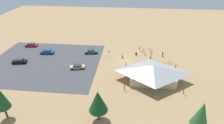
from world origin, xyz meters
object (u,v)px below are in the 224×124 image
bicycle_teal_mid_cluster (160,65)px  pine_far_east (0,97)px  bicycle_green_yard_front (144,50)px  car_green_back_corner (91,51)px  lot_sign (109,53)px  bicycle_yellow_by_bin (151,52)px  bicycle_orange_yard_right (145,55)px  pine_far_west (98,101)px  car_blue_inner_stall (47,52)px  car_black_by_curb (19,61)px  bicycle_blue_lone_west (142,52)px  bicycle_black_yard_center (150,49)px  bicycle_red_back_row (151,54)px  visitor_by_pavilion (122,56)px  bicycle_blue_edge_south (139,48)px  pine_mideast (201,114)px  bicycle_teal_front_row (164,64)px  car_tan_end_stall (77,66)px  bicycle_purple_lone_east (158,62)px  trash_bin (136,54)px  bike_pavilion (152,72)px  bicycle_silver_near_porch (170,67)px  visitor_at_bikes (151,56)px  bicycle_white_trailside (170,62)px  visitor_near_lot (163,54)px  car_red_near_entry (31,45)px

bicycle_teal_mid_cluster → pine_far_east: bearing=35.7°
bicycle_teal_mid_cluster → bicycle_green_yard_front: bearing=-67.7°
bicycle_green_yard_front → car_green_back_corner: car_green_back_corner is taller
lot_sign → bicycle_yellow_by_bin: lot_sign is taller
bicycle_orange_yard_right → pine_far_west: bearing=69.9°
bicycle_green_yard_front → bicycle_yellow_by_bin: bearing=153.4°
car_blue_inner_stall → car_black_by_curb: (6.02, 7.62, 0.02)m
bicycle_blue_lone_west → bicycle_black_yard_center: size_ratio=0.76×
bicycle_red_back_row → visitor_by_pavilion: 10.47m
bicycle_blue_edge_south → bicycle_yellow_by_bin: bearing=148.6°
bicycle_red_back_row → pine_mideast: bearing=99.3°
pine_far_east → bicycle_teal_front_row: (-36.24, -26.47, -5.29)m
bicycle_blue_lone_west → car_tan_end_stall: bearing=32.3°
lot_sign → bicycle_blue_lone_west: lot_sign is taller
bicycle_purple_lone_east → pine_far_west: bearing=59.2°
trash_bin → bicycle_purple_lone_east: (-7.11, 5.46, -0.09)m
pine_far_west → car_tan_end_stall: bearing=-63.4°
pine_far_west → visitor_by_pavilion: (-3.48, -28.26, -4.12)m
bicycle_green_yard_front → bicycle_orange_yard_right: (-0.23, 4.03, 0.02)m
bicycle_teal_mid_cluster → car_tan_end_stall: (25.60, 3.81, 0.30)m
bicycle_red_back_row → car_tan_end_stall: (23.41, 11.53, 0.31)m
bike_pavilion → bicycle_blue_edge_south: 20.64m
bicycle_black_yard_center → bicycle_blue_lone_west: bearing=43.9°
bicycle_blue_lone_west → car_black_by_curb: bearing=16.1°
pine_mideast → bicycle_teal_mid_cluster: (3.22, -25.47, -4.82)m
pine_far_west → bicycle_orange_yard_right: (-11.30, -30.83, -4.67)m
bicycle_silver_near_porch → bicycle_purple_lone_east: (3.32, -2.53, -0.04)m
bicycle_black_yard_center → visitor_at_bikes: size_ratio=0.92×
bicycle_teal_front_row → bicycle_blue_lone_west: 10.12m
bicycle_white_trailside → bicycle_teal_mid_cluster: 4.21m
car_green_back_corner → visitor_by_pavilion: bearing=167.8°
bicycle_purple_lone_east → visitor_at_bikes: (2.28, -2.94, 0.59)m
pine_far_east → car_black_by_curb: size_ratio=1.80×
car_black_by_curb → visitor_near_lot: size_ratio=2.68×
bike_pavilion → bicycle_green_yard_front: size_ratio=8.76×
pine_far_east → bicycle_teal_mid_cluster: size_ratio=5.32×
bicycle_black_yard_center → bicycle_white_trailside: (-5.68, 9.41, 0.02)m
bicycle_yellow_by_bin → car_green_back_corner: size_ratio=0.31×
bike_pavilion → bicycle_blue_edge_south: bearing=-82.3°
bicycle_black_yard_center → bicycle_yellow_by_bin: size_ratio=1.09×
pine_mideast → bicycle_yellow_by_bin: size_ratio=5.18×
trash_bin → bicycle_silver_near_porch: bearing=142.5°
visitor_by_pavilion → pine_far_west: bearing=83.0°
bicycle_blue_lone_west → bicycle_teal_mid_cluster: size_ratio=0.79×
bicycle_yellow_by_bin → bicycle_blue_edge_south: 5.01m
bicycle_green_yard_front → car_red_near_entry: car_red_near_entry is taller
bicycle_silver_near_porch → bicycle_teal_mid_cluster: size_ratio=0.86×
bike_pavilion → bicycle_purple_lone_east: size_ratio=11.85×
bicycle_teal_mid_cluster → bicycle_orange_yard_right: bearing=-58.6°
pine_far_west → visitor_near_lot: size_ratio=4.20×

